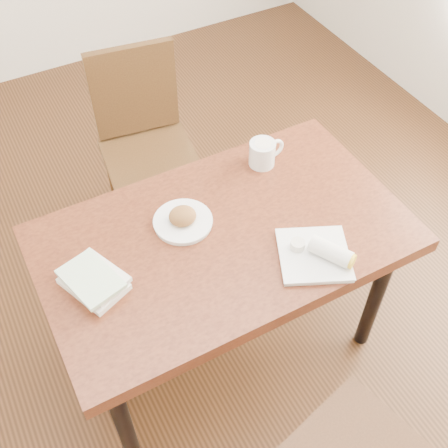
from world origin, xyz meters
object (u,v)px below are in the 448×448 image
book_stack (93,280)px  plate_burrito (319,254)px  coffee_mug (263,153)px  plate_scone (183,220)px  table (224,248)px  chair_far (144,135)px

book_stack → plate_burrito: bearing=-19.8°
coffee_mug → plate_scone: bearing=-161.4°
table → plate_scone: plate_scone is taller
plate_scone → coffee_mug: size_ratio=1.40×
coffee_mug → plate_burrito: (-0.08, -0.50, -0.03)m
coffee_mug → book_stack: coffee_mug is taller
table → plate_burrito: size_ratio=4.16×
table → chair_far: chair_far is taller
plate_scone → book_stack: (-0.37, -0.11, 0.01)m
chair_far → book_stack: 1.03m
chair_far → book_stack: (-0.52, -0.86, 0.23)m
table → book_stack: (-0.48, 0.00, 0.11)m
table → book_stack: bearing=179.4°
book_stack → coffee_mug: bearing=17.3°
table → plate_burrito: bearing=-47.4°
plate_scone → table: bearing=-45.7°
chair_far → book_stack: size_ratio=3.79×
table → chair_far: (0.04, 0.87, -0.12)m
table → plate_scone: bearing=134.3°
coffee_mug → book_stack: size_ratio=0.61×
chair_far → coffee_mug: (0.27, -0.62, 0.26)m
table → coffee_mug: (0.31, 0.25, 0.14)m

